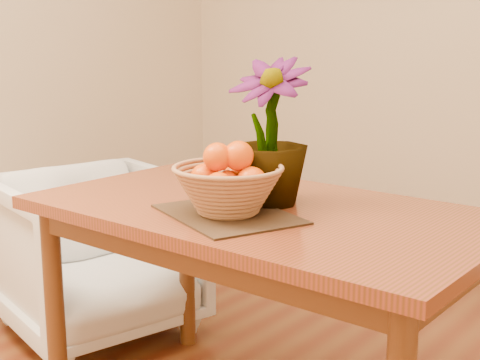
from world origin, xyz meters
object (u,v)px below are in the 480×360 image
Objects in this scene: potted_plant at (268,132)px; table at (261,234)px; armchair at (96,245)px; wicker_basket at (228,191)px.

table is at bearing -96.96° from potted_plant.
potted_plant is 0.58× the size of armchair.
potted_plant reaches higher than table.
table is 1.07m from armchair.
potted_plant reaches higher than wicker_basket.
wicker_basket is at bearing -93.19° from table.
potted_plant is (0.01, 0.18, 0.15)m from wicker_basket.
table is at bearing -86.21° from armchair.
armchair is at bearing 160.86° from potted_plant.
armchair is at bearing 162.36° from wicker_basket.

